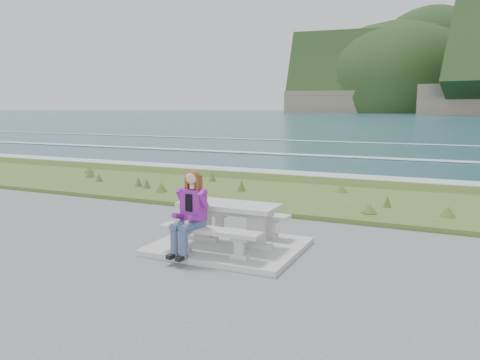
{
  "coord_description": "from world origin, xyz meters",
  "views": [
    {
      "loc": [
        3.61,
        -7.38,
        2.54
      ],
      "look_at": [
        -0.32,
        1.2,
        1.08
      ],
      "focal_mm": 35.0,
      "sensor_mm": 36.0,
      "label": 1
    }
  ],
  "objects_px": {
    "bench_seaward": "(244,217)",
    "seated_woman": "(188,224)",
    "picnic_table": "(229,212)",
    "bench_landward": "(210,234)"
  },
  "relations": [
    {
      "from": "bench_landward",
      "to": "bench_seaward",
      "type": "bearing_deg",
      "value": 90.0
    },
    {
      "from": "picnic_table",
      "to": "bench_landward",
      "type": "bearing_deg",
      "value": -90.0
    },
    {
      "from": "bench_seaward",
      "to": "seated_woman",
      "type": "distance_m",
      "value": 1.58
    },
    {
      "from": "picnic_table",
      "to": "seated_woman",
      "type": "relative_size",
      "value": 1.27
    },
    {
      "from": "bench_seaward",
      "to": "seated_woman",
      "type": "relative_size",
      "value": 1.27
    },
    {
      "from": "bench_landward",
      "to": "bench_seaward",
      "type": "distance_m",
      "value": 1.4
    },
    {
      "from": "bench_landward",
      "to": "seated_woman",
      "type": "bearing_deg",
      "value": -158.86
    },
    {
      "from": "picnic_table",
      "to": "seated_woman",
      "type": "bearing_deg",
      "value": -112.54
    },
    {
      "from": "bench_landward",
      "to": "seated_woman",
      "type": "distance_m",
      "value": 0.41
    },
    {
      "from": "picnic_table",
      "to": "bench_seaward",
      "type": "bearing_deg",
      "value": 90.0
    }
  ]
}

